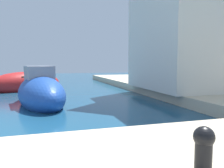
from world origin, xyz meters
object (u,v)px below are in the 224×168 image
Objects in this scene: mooring_bollard at (204,146)px; moored_boat_0 at (26,84)px; moored_boat_4 at (41,93)px; waterfront_building_main at (198,14)px; quayside_tree at (186,46)px.

moored_boat_0 is at bearing 102.23° from mooring_bollard.
moored_boat_4 reaches higher than moored_boat_0.
moored_boat_0 is 0.64× the size of waterfront_building_main.
moored_boat_4 is at bearing 103.97° from mooring_bollard.
waterfront_building_main is (10.37, -5.97, 4.51)m from moored_boat_0.
moored_boat_4 is 9.34m from mooring_bollard.
moored_boat_0 is at bearing 165.76° from quayside_tree.
quayside_tree is at bearing 56.62° from mooring_bollard.
moored_boat_4 is (1.12, -6.50, 0.09)m from moored_boat_0.
moored_boat_4 is 1.28× the size of quayside_tree.
moored_boat_0 is at bearing 179.63° from moored_boat_4.
quayside_tree is (1.30, 3.01, -1.69)m from waterfront_building_main.
moored_boat_0 reaches higher than mooring_bollard.
mooring_bollard is (2.25, -9.06, 0.27)m from moored_boat_4.
waterfront_building_main is at bearing 53.89° from mooring_bollard.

